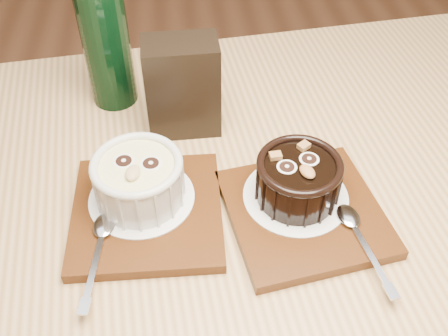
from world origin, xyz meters
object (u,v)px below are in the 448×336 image
at_px(condiment_stand, 183,87).
at_px(green_bottle, 106,42).
at_px(tray_right, 304,213).
at_px(table, 234,257).
at_px(ramekin_white, 139,178).
at_px(tray_left, 147,212).
at_px(ramekin_dark, 298,178).

distance_m(condiment_stand, green_bottle, 0.13).
bearing_deg(tray_right, table, 170.77).
height_order(table, ramekin_white, ramekin_white).
bearing_deg(ramekin_white, table, 0.38).
bearing_deg(ramekin_white, condiment_stand, 80.58).
bearing_deg(green_bottle, condiment_stand, -37.45).
height_order(table, tray_left, tray_left).
bearing_deg(tray_right, condiment_stand, 125.89).
distance_m(tray_right, ramekin_dark, 0.05).
xyz_separation_m(tray_left, ramekin_dark, (0.18, -0.00, 0.04)).
distance_m(tray_left, green_bottle, 0.26).
bearing_deg(table, tray_left, 175.73).
bearing_deg(tray_left, ramekin_dark, -0.13).
bearing_deg(ramekin_dark, green_bottle, 113.88).
bearing_deg(tray_right, tray_left, 173.56).
xyz_separation_m(table, ramekin_white, (-0.11, 0.03, 0.14)).
xyz_separation_m(ramekin_white, tray_right, (0.20, -0.04, -0.04)).
distance_m(ramekin_dark, condiment_stand, 0.21).
relative_size(table, ramekin_white, 11.69).
xyz_separation_m(tray_right, ramekin_dark, (-0.01, 0.02, 0.04)).
relative_size(ramekin_white, tray_right, 0.60).
height_order(tray_left, tray_right, same).
relative_size(tray_left, tray_right, 1.00).
height_order(ramekin_dark, green_bottle, green_bottle).
relative_size(table, tray_right, 7.06).
xyz_separation_m(tray_left, green_bottle, (-0.05, 0.24, 0.09)).
distance_m(table, condiment_stand, 0.24).
height_order(ramekin_white, condiment_stand, condiment_stand).
distance_m(ramekin_white, tray_right, 0.20).
bearing_deg(tray_left, ramekin_white, 108.09).
bearing_deg(green_bottle, tray_right, -48.13).
bearing_deg(condiment_stand, ramekin_dark, -52.34).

